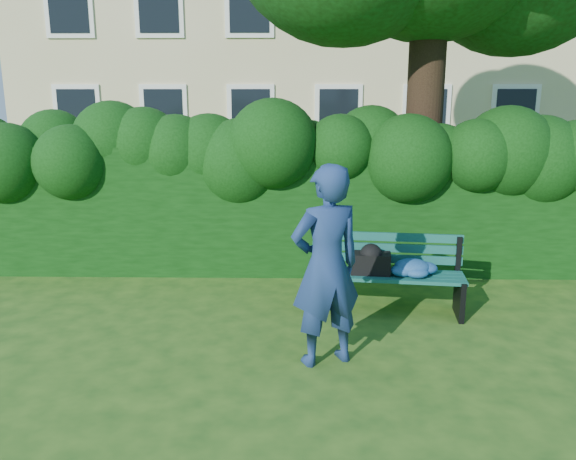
{
  "coord_description": "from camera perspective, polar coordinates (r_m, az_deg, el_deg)",
  "views": [
    {
      "loc": [
        0.12,
        -5.73,
        2.45
      ],
      "look_at": [
        0.0,
        0.6,
        0.95
      ],
      "focal_mm": 35.0,
      "sensor_mm": 36.0,
      "label": 1
    }
  ],
  "objects": [
    {
      "name": "ground",
      "position": [
        6.23,
        -0.11,
        -9.82
      ],
      "size": [
        80.0,
        80.0,
        0.0
      ],
      "primitive_type": "plane",
      "color": "#224B17",
      "rests_on": "ground"
    },
    {
      "name": "hedge",
      "position": [
        8.08,
        0.22,
        2.27
      ],
      "size": [
        10.0,
        1.0,
        1.8
      ],
      "color": "black",
      "rests_on": "ground"
    },
    {
      "name": "park_bench",
      "position": [
        6.61,
        10.25,
        -4.05
      ],
      "size": [
        1.82,
        0.76,
        0.89
      ],
      "rotation": [
        0.0,
        0.0,
        -0.12
      ],
      "color": "#0D423D",
      "rests_on": "ground"
    },
    {
      "name": "man_reading",
      "position": [
        5.15,
        3.89,
        -3.71
      ],
      "size": [
        0.81,
        0.69,
        1.89
      ],
      "primitive_type": "imported",
      "rotation": [
        0.0,
        0.0,
        3.54
      ],
      "color": "navy",
      "rests_on": "ground"
    }
  ]
}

